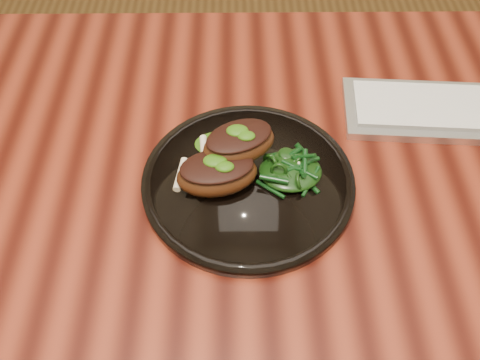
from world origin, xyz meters
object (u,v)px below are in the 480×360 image
lamb_chop_front (216,173)px  greens_heap (291,168)px  plate (248,182)px  desk (262,201)px

lamb_chop_front → greens_heap: (0.10, 0.02, -0.01)m
plate → lamb_chop_front: bearing=-166.3°
desk → lamb_chop_front: bearing=-145.8°
desk → lamb_chop_front: 0.15m
desk → plate: (-0.02, -0.04, 0.09)m
greens_heap → lamb_chop_front: bearing=-171.2°
plate → greens_heap: size_ratio=3.39×
plate → lamb_chop_front: lamb_chop_front is taller
plate → greens_heap: (0.06, 0.01, 0.02)m
lamb_chop_front → greens_heap: 0.10m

